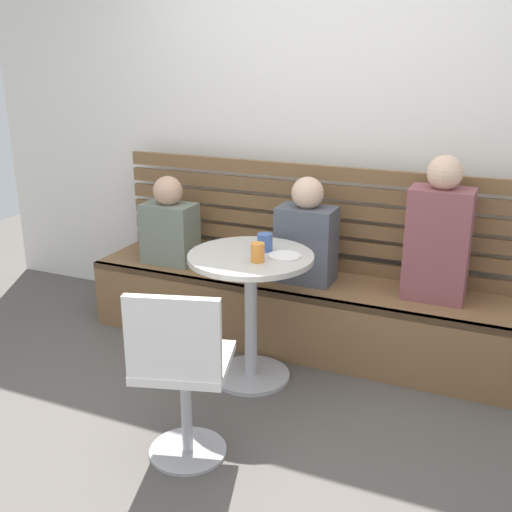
# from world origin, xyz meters

# --- Properties ---
(ground) EXTENTS (8.00, 8.00, 0.00)m
(ground) POSITION_xyz_m (0.00, 0.00, 0.00)
(ground) COLOR #514C47
(back_wall) EXTENTS (5.20, 0.10, 2.90)m
(back_wall) POSITION_xyz_m (0.00, 1.64, 1.45)
(back_wall) COLOR silver
(back_wall) RESTS_ON ground
(booth_bench) EXTENTS (2.70, 0.52, 0.44)m
(booth_bench) POSITION_xyz_m (0.00, 1.20, 0.22)
(booth_bench) COLOR brown
(booth_bench) RESTS_ON ground
(booth_backrest) EXTENTS (2.65, 0.04, 0.67)m
(booth_backrest) POSITION_xyz_m (0.00, 1.44, 0.78)
(booth_backrest) COLOR brown
(booth_backrest) RESTS_ON booth_bench
(cafe_table) EXTENTS (0.68, 0.68, 0.74)m
(cafe_table) POSITION_xyz_m (-0.10, 0.70, 0.52)
(cafe_table) COLOR #ADADB2
(cafe_table) RESTS_ON ground
(white_chair) EXTENTS (0.50, 0.50, 0.85)m
(white_chair) POSITION_xyz_m (-0.06, -0.11, 0.46)
(white_chair) COLOR #ADADB2
(white_chair) RESTS_ON ground
(person_adult) EXTENTS (0.34, 0.22, 0.81)m
(person_adult) POSITION_xyz_m (0.80, 1.23, 0.81)
(person_adult) COLOR brown
(person_adult) RESTS_ON booth_bench
(person_child_left) EXTENTS (0.34, 0.22, 0.64)m
(person_child_left) POSITION_xyz_m (0.04, 1.20, 0.72)
(person_child_left) COLOR #4C515B
(person_child_left) RESTS_ON booth_bench
(person_child_middle) EXTENTS (0.34, 0.22, 0.58)m
(person_child_middle) POSITION_xyz_m (-0.89, 1.16, 0.69)
(person_child_middle) COLOR slate
(person_child_middle) RESTS_ON booth_bench
(cup_mug_blue) EXTENTS (0.08, 0.08, 0.09)m
(cup_mug_blue) POSITION_xyz_m (-0.05, 0.79, 0.79)
(cup_mug_blue) COLOR #3D5B9E
(cup_mug_blue) RESTS_ON cafe_table
(cup_tumbler_orange) EXTENTS (0.07, 0.07, 0.10)m
(cup_tumbler_orange) POSITION_xyz_m (-0.02, 0.61, 0.79)
(cup_tumbler_orange) COLOR orange
(cup_tumbler_orange) RESTS_ON cafe_table
(plate_small) EXTENTS (0.17, 0.17, 0.01)m
(plate_small) POSITION_xyz_m (0.08, 0.73, 0.75)
(plate_small) COLOR white
(plate_small) RESTS_ON cafe_table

